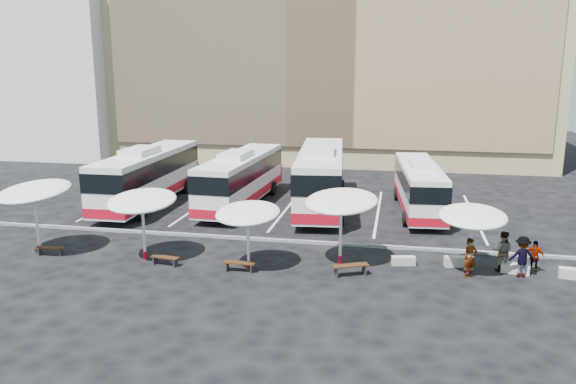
% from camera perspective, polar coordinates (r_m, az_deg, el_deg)
% --- Properties ---
extents(ground, '(120.00, 120.00, 0.00)m').
position_cam_1_polar(ground, '(30.20, -2.98, -5.22)').
color(ground, black).
rests_on(ground, ground).
extents(sandstone_building, '(42.00, 18.25, 29.60)m').
position_cam_1_polar(sandstone_building, '(60.24, 4.59, 15.82)').
color(sandstone_building, tan).
rests_on(sandstone_building, ground).
extents(apartment_block, '(14.00, 14.00, 18.00)m').
position_cam_1_polar(apartment_block, '(65.98, -21.40, 11.58)').
color(apartment_block, silver).
rests_on(apartment_block, ground).
extents(curb_divider, '(34.00, 0.25, 0.15)m').
position_cam_1_polar(curb_divider, '(30.64, -2.75, -4.81)').
color(curb_divider, black).
rests_on(curb_divider, ground).
extents(bay_lines, '(24.15, 12.00, 0.01)m').
position_cam_1_polar(bay_lines, '(37.71, -0.01, -1.56)').
color(bay_lines, white).
rests_on(bay_lines, ground).
extents(bus_0, '(3.10, 12.73, 4.03)m').
position_cam_1_polar(bus_0, '(39.43, -14.02, 1.75)').
color(bus_0, silver).
rests_on(bus_0, ground).
extents(bus_1, '(3.21, 12.12, 3.82)m').
position_cam_1_polar(bus_1, '(38.12, -4.76, 1.55)').
color(bus_1, silver).
rests_on(bus_1, ground).
extents(bus_2, '(4.15, 13.64, 4.26)m').
position_cam_1_polar(bus_2, '(37.50, 3.35, 1.74)').
color(bus_2, silver).
rests_on(bus_2, ground).
extents(bus_3, '(3.22, 11.00, 3.44)m').
position_cam_1_polar(bus_3, '(37.20, 13.15, 0.68)').
color(bus_3, silver).
rests_on(bus_3, ground).
extents(sunshade_0, '(4.78, 4.80, 3.76)m').
position_cam_1_polar(sunshade_0, '(30.47, -24.41, 0.02)').
color(sunshade_0, silver).
rests_on(sunshade_0, ground).
extents(sunshade_1, '(3.48, 3.52, 3.46)m').
position_cam_1_polar(sunshade_1, '(27.83, -14.61, -0.89)').
color(sunshade_1, silver).
rests_on(sunshade_1, ground).
extents(sunshade_2, '(3.49, 3.53, 3.14)m').
position_cam_1_polar(sunshade_2, '(25.84, -4.11, -2.17)').
color(sunshade_2, silver).
rests_on(sunshade_2, ground).
extents(sunshade_3, '(4.37, 4.40, 3.61)m').
position_cam_1_polar(sunshade_3, '(26.41, 5.43, -0.98)').
color(sunshade_3, silver).
rests_on(sunshade_3, ground).
extents(sunshade_4, '(3.09, 3.12, 3.15)m').
position_cam_1_polar(sunshade_4, '(26.50, 18.25, -2.38)').
color(sunshade_4, silver).
rests_on(sunshade_4, ground).
extents(wood_bench_0, '(1.40, 0.54, 0.42)m').
position_cam_1_polar(wood_bench_0, '(30.62, -22.98, -5.36)').
color(wood_bench_0, black).
rests_on(wood_bench_0, ground).
extents(wood_bench_1, '(1.44, 0.58, 0.43)m').
position_cam_1_polar(wood_bench_1, '(27.48, -12.37, -6.63)').
color(wood_bench_1, black).
rests_on(wood_bench_1, ground).
extents(wood_bench_2, '(1.48, 0.41, 0.45)m').
position_cam_1_polar(wood_bench_2, '(26.15, -4.96, -7.33)').
color(wood_bench_2, black).
rests_on(wood_bench_2, ground).
extents(wood_bench_3, '(1.71, 1.10, 0.51)m').
position_cam_1_polar(wood_bench_3, '(25.70, 6.34, -7.61)').
color(wood_bench_3, black).
rests_on(wood_bench_3, ground).
extents(conc_bench_0, '(1.16, 0.58, 0.42)m').
position_cam_1_polar(conc_bench_0, '(27.49, 11.64, -6.85)').
color(conc_bench_0, '#989893').
rests_on(conc_bench_0, ground).
extents(conc_bench_1, '(1.33, 0.68, 0.47)m').
position_cam_1_polar(conc_bench_1, '(27.92, 16.89, -6.77)').
color(conc_bench_1, '#989893').
rests_on(conc_bench_1, ground).
extents(conc_bench_2, '(1.29, 0.70, 0.46)m').
position_cam_1_polar(conc_bench_2, '(27.88, 22.11, -7.22)').
color(conc_bench_2, '#989893').
rests_on(conc_bench_2, ground).
extents(conc_bench_3, '(1.26, 0.54, 0.46)m').
position_cam_1_polar(conc_bench_3, '(28.30, 27.00, -7.39)').
color(conc_bench_3, '#989893').
rests_on(conc_bench_3, ground).
extents(passenger_0, '(0.79, 0.70, 1.82)m').
position_cam_1_polar(passenger_0, '(26.46, 18.01, -6.39)').
color(passenger_0, black).
rests_on(passenger_0, ground).
extents(passenger_1, '(1.05, 0.88, 1.90)m').
position_cam_1_polar(passenger_1, '(27.76, 20.96, -5.64)').
color(passenger_1, black).
rests_on(passenger_1, ground).
extents(passenger_2, '(0.97, 0.65, 1.52)m').
position_cam_1_polar(passenger_2, '(28.15, 23.72, -6.03)').
color(passenger_2, black).
rests_on(passenger_2, ground).
extents(passenger_3, '(1.26, 0.78, 1.88)m').
position_cam_1_polar(passenger_3, '(27.34, 22.68, -6.08)').
color(passenger_3, black).
rests_on(passenger_3, ground).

